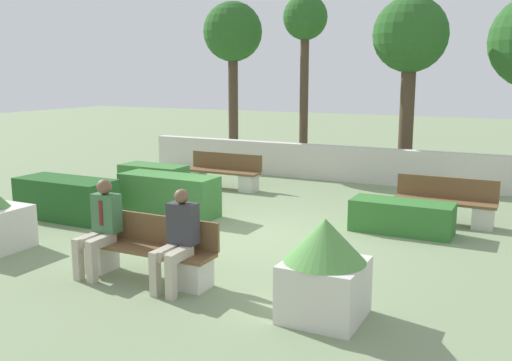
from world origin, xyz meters
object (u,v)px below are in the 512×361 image
(bench_left_side, at_px, (444,206))
(tree_leftmost, at_px, (233,36))
(bench_front, at_px, (147,254))
(bench_right_side, at_px, (223,175))
(tree_center_left, at_px, (305,27))
(person_seated_woman, at_px, (178,236))
(person_seated_man, at_px, (101,223))
(planter_corner_left, at_px, (325,267))
(tree_center_right, at_px, (410,40))

(bench_left_side, height_order, tree_leftmost, tree_leftmost)
(bench_front, distance_m, bench_right_side, 6.23)
(bench_right_side, height_order, tree_center_left, tree_center_left)
(person_seated_woman, distance_m, tree_center_left, 10.18)
(bench_right_side, xyz_separation_m, person_seated_woman, (2.79, -5.98, 0.39))
(tree_leftmost, bearing_deg, person_seated_man, -71.98)
(bench_right_side, height_order, person_seated_man, person_seated_man)
(bench_right_side, xyz_separation_m, tree_leftmost, (-1.50, 3.26, 3.53))
(person_seated_woman, bearing_deg, tree_leftmost, 114.88)
(bench_front, bearing_deg, planter_corner_left, -3.19)
(planter_corner_left, xyz_separation_m, tree_leftmost, (-6.28, 9.24, 3.25))
(tree_center_left, bearing_deg, bench_right_side, -101.87)
(person_seated_man, relative_size, tree_center_right, 0.28)
(tree_leftmost, bearing_deg, tree_center_right, 2.50)
(tree_leftmost, height_order, tree_center_right, tree_leftmost)
(person_seated_woman, bearing_deg, bench_right_side, 114.98)
(bench_left_side, distance_m, tree_center_right, 5.83)
(tree_center_left, bearing_deg, planter_corner_left, -66.61)
(tree_center_left, bearing_deg, person_seated_man, -85.20)
(planter_corner_left, bearing_deg, person_seated_woman, 179.99)
(person_seated_woman, bearing_deg, bench_front, 166.69)
(bench_left_side, relative_size, tree_center_right, 0.39)
(planter_corner_left, relative_size, tree_center_right, 0.25)
(tree_center_left, height_order, tree_center_right, tree_center_left)
(bench_front, bearing_deg, bench_left_side, 56.71)
(person_seated_man, height_order, tree_center_right, tree_center_right)
(person_seated_man, relative_size, tree_leftmost, 0.27)
(bench_front, xyz_separation_m, tree_leftmost, (-3.67, 9.09, 3.52))
(bench_left_side, height_order, bench_right_side, same)
(person_seated_man, bearing_deg, tree_leftmost, 108.02)
(person_seated_woman, relative_size, tree_center_right, 0.28)
(tree_leftmost, relative_size, tree_center_right, 1.02)
(bench_right_side, relative_size, person_seated_woman, 1.47)
(bench_front, xyz_separation_m, tree_center_right, (1.45, 9.32, 3.29))
(bench_right_side, height_order, person_seated_woman, person_seated_woman)
(bench_left_side, relative_size, person_seated_man, 1.39)
(bench_right_side, distance_m, person_seated_woman, 6.61)
(tree_center_right, bearing_deg, bench_right_side, -136.15)
(bench_left_side, bearing_deg, person_seated_man, -132.30)
(tree_leftmost, distance_m, tree_center_left, 2.23)
(bench_left_side, distance_m, tree_leftmost, 8.80)
(bench_front, relative_size, tree_center_right, 0.43)
(person_seated_man, height_order, tree_leftmost, tree_leftmost)
(tree_leftmost, bearing_deg, bench_front, -68.02)
(bench_front, distance_m, tree_center_left, 10.08)
(person_seated_woman, relative_size, planter_corner_left, 1.11)
(bench_right_side, xyz_separation_m, planter_corner_left, (4.78, -5.98, 0.28))
(bench_front, relative_size, person_seated_woman, 1.57)
(bench_right_side, bearing_deg, bench_front, -73.18)
(planter_corner_left, height_order, tree_center_left, tree_center_left)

